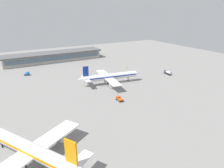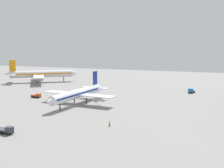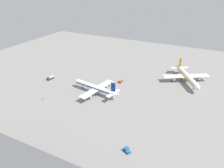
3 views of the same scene
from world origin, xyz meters
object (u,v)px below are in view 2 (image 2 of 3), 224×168
Objects in this scene: baggage_tug at (191,91)px; ground_crew_worker at (110,124)px; airplane_taxiing at (77,94)px; pushback_tractor at (37,96)px; airplane_at_gate at (41,74)px; fuel_truck at (3,129)px.

ground_crew_worker is (-69.99, 19.45, -0.31)m from baggage_tug.
airplane_taxiing is 25.64m from pushback_tractor.
pushback_tractor is at bearing -31.17° from baggage_tug.
airplane_at_gate is 108.32m from ground_crew_worker.
ground_crew_worker is (-27.62, -23.37, -3.66)m from airplane_taxiing.
airplane_at_gate is 9.14× the size of pushback_tractor.
airplane_taxiing reaches higher than fuel_truck.
airplane_at_gate is at bearing 11.50° from ground_crew_worker.
airplane_taxiing is at bearing 10.35° from ground_crew_worker.
pushback_tractor is at bearing -99.42° from airplane_taxiing.
baggage_tug is at bearing 65.91° from fuel_truck.
baggage_tug is (87.24, -46.54, -0.23)m from fuel_truck.
airplane_taxiing is 24.38× the size of ground_crew_worker.
airplane_at_gate is 10.84× the size of baggage_tug.
pushback_tractor is (7.90, 24.13, -3.54)m from airplane_taxiing.
ground_crew_worker is (-35.52, -47.50, -0.12)m from pushback_tractor.
airplane_taxiing is (-53.59, -48.18, -0.49)m from airplane_at_gate.
baggage_tug is at bearing 143.39° from airplane_taxiing.
pushback_tractor is (-45.70, -24.05, -4.03)m from airplane_at_gate.
airplane_taxiing reaches higher than pushback_tractor.
ground_crew_worker is (17.25, -27.09, -0.54)m from fuel_truck.
ground_crew_worker is (-81.22, -71.55, -4.15)m from airplane_at_gate.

